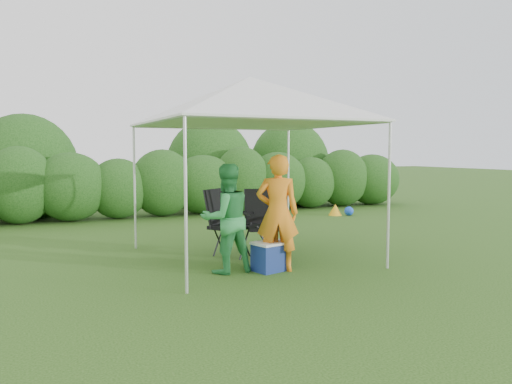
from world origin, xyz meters
name	(u,v)px	position (x,y,z in m)	size (l,w,h in m)	color
ground	(264,264)	(0.00, 0.00, 0.00)	(70.00, 70.00, 0.00)	#365E1D
hedge	(167,184)	(0.11, 6.00, 0.82)	(14.97, 1.53, 1.80)	#27571B
canopy	(250,101)	(0.00, 0.50, 2.46)	(3.10, 3.10, 2.83)	silver
chair_right	(265,218)	(0.28, 0.53, 0.61)	(0.78, 0.74, 1.07)	black
chair_left	(226,218)	(-0.29, 0.80, 0.61)	(0.85, 0.84, 1.08)	black
man	(277,213)	(0.00, -0.45, 0.82)	(0.60, 0.39, 1.64)	orange
woman	(226,218)	(-0.69, -0.25, 0.76)	(0.74, 0.57, 1.52)	green
cooler	(271,256)	(-0.09, -0.42, 0.21)	(0.57, 0.47, 0.41)	navy
bottle	(276,233)	(-0.03, -0.46, 0.53)	(0.06, 0.06, 0.24)	#592D0C
lawn_toy	(339,210)	(4.21, 4.20, 0.14)	(0.59, 0.49, 0.29)	yellow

